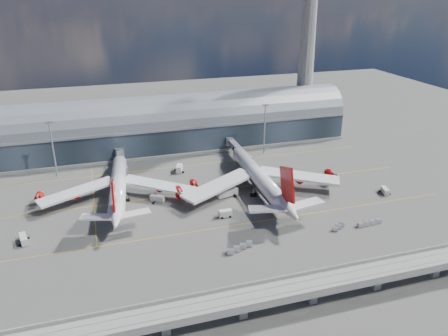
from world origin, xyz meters
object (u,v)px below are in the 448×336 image
object	(u,v)px
cargo_train_1	(369,223)
cargo_train_2	(339,227)
cargo_train_0	(240,248)
airliner_left	(118,187)
service_truck_0	(24,239)
floodlight_mast_left	(53,148)
service_truck_2	(227,193)
floodlight_mast_right	(265,128)
service_truck_3	(385,191)
control_tower	(308,40)
service_truck_1	(225,214)
service_truck_4	(179,169)
service_truck_5	(157,199)
airliner_right	(260,179)

from	to	relation	value
cargo_train_1	cargo_train_2	xyz separation A→B (m)	(-11.71, 1.11, -0.08)
cargo_train_0	airliner_left	bearing A→B (deg)	55.17
service_truck_0	cargo_train_1	size ratio (longest dim) A/B	0.64
floodlight_mast_left	cargo_train_1	distance (m)	135.21
floodlight_mast_left	cargo_train_2	world-z (taller)	floodlight_mast_left
airliner_left	cargo_train_0	size ratio (longest dim) A/B	6.58
floodlight_mast_left	cargo_train_1	bearing A→B (deg)	-35.97
service_truck_2	service_truck_0	bearing A→B (deg)	85.80
floodlight_mast_right	service_truck_3	bearing A→B (deg)	-62.77
control_tower	service_truck_2	size ratio (longest dim) A/B	11.05
floodlight_mast_left	service_truck_1	size ratio (longest dim) A/B	5.31
service_truck_4	service_truck_5	bearing A→B (deg)	-99.56
service_truck_3	cargo_train_2	size ratio (longest dim) A/B	0.85
control_tower	cargo_train_2	bearing A→B (deg)	-109.62
control_tower	service_truck_1	distance (m)	124.00
airliner_left	airliner_right	xyz separation A→B (m)	(56.10, -10.03, 0.21)
control_tower	service_truck_4	size ratio (longest dim) A/B	17.09
service_truck_4	service_truck_2	bearing A→B (deg)	-47.73
airliner_right	cargo_train_0	bearing A→B (deg)	-118.14
floodlight_mast_left	service_truck_4	size ratio (longest dim) A/B	4.26
floodlight_mast_left	airliner_left	bearing A→B (deg)	-52.64
airliner_right	service_truck_4	xyz separation A→B (m)	(-27.33, 31.18, -4.44)
service_truck_4	cargo_train_1	xyz separation A→B (m)	(55.31, -67.63, -0.73)
floodlight_mast_left	service_truck_5	distance (m)	56.29
service_truck_4	cargo_train_2	size ratio (longest dim) A/B	0.92
service_truck_2	service_truck_5	distance (m)	28.13
floodlight_mast_right	service_truck_3	world-z (taller)	floodlight_mast_right
service_truck_1	control_tower	bearing A→B (deg)	-40.41
floodlight_mast_right	service_truck_2	bearing A→B (deg)	-127.99
airliner_right	cargo_train_0	size ratio (longest dim) A/B	7.20
cargo_train_1	service_truck_3	bearing A→B (deg)	-41.90
service_truck_1	service_truck_5	world-z (taller)	service_truck_1
airliner_left	service_truck_0	bearing A→B (deg)	-139.64
floodlight_mast_right	cargo_train_0	distance (m)	91.06
service_truck_2	service_truck_5	world-z (taller)	service_truck_2
floodlight_mast_left	cargo_train_2	xyz separation A→B (m)	(97.23, -77.95, -12.84)
floodlight_mast_right	cargo_train_2	distance (m)	79.04
service_truck_2	service_truck_5	size ratio (longest dim) A/B	1.60
service_truck_1	cargo_train_2	distance (m)	40.96
floodlight_mast_right	service_truck_0	bearing A→B (deg)	-152.94
cargo_train_0	cargo_train_2	distance (m)	37.92
airliner_left	cargo_train_0	distance (m)	59.29
service_truck_0	airliner_left	bearing A→B (deg)	21.20
floodlight_mast_right	airliner_left	world-z (taller)	floodlight_mast_right
floodlight_mast_right	cargo_train_1	xyz separation A→B (m)	(8.95, -79.05, -12.76)
airliner_right	cargo_train_1	size ratio (longest dim) A/B	7.22
service_truck_5	airliner_right	bearing A→B (deg)	-63.67
service_truck_1	service_truck_4	size ratio (longest dim) A/B	0.80
airliner_right	service_truck_2	distance (m)	14.49
service_truck_2	cargo_train_1	size ratio (longest dim) A/B	0.92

